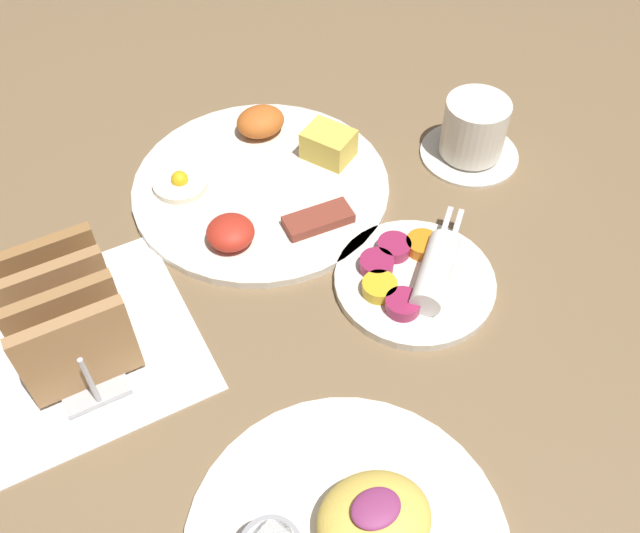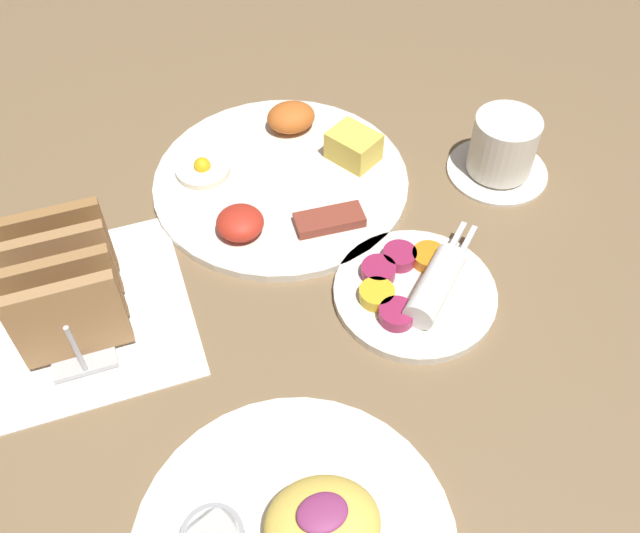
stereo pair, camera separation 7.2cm
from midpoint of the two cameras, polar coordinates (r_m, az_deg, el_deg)
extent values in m
plane|color=brown|center=(0.70, -0.11, -6.45)|extent=(3.00, 3.00, 0.00)
cube|color=white|center=(0.75, -16.20, -4.04)|extent=(0.22, 0.22, 0.00)
cylinder|color=silver|center=(0.84, -0.69, 6.71)|extent=(0.30, 0.30, 0.01)
cube|color=#E5C64C|center=(0.86, 5.14, 9.43)|extent=(0.07, 0.07, 0.04)
ellipsoid|color=#C66023|center=(0.90, 0.00, 11.75)|extent=(0.06, 0.05, 0.03)
cylinder|color=#F4EACC|center=(0.85, -6.96, 7.58)|extent=(0.06, 0.06, 0.01)
sphere|color=yellow|center=(0.85, -7.00, 7.88)|extent=(0.02, 0.02, 0.02)
ellipsoid|color=red|center=(0.77, -3.54, 3.42)|extent=(0.05, 0.05, 0.03)
cube|color=brown|center=(0.78, 3.39, 3.60)|extent=(0.08, 0.04, 0.01)
cylinder|color=silver|center=(0.74, 10.36, -2.27)|extent=(0.17, 0.17, 0.01)
cylinder|color=orange|center=(0.76, 11.39, 0.58)|extent=(0.04, 0.04, 0.01)
cylinder|color=#99234C|center=(0.76, 9.10, 0.65)|extent=(0.04, 0.04, 0.01)
cylinder|color=#99234C|center=(0.74, 7.48, -0.53)|extent=(0.04, 0.04, 0.01)
cylinder|color=gold|center=(0.72, 7.43, -2.41)|extent=(0.04, 0.04, 0.01)
cylinder|color=#99234C|center=(0.71, 9.07, -3.97)|extent=(0.04, 0.04, 0.01)
cylinder|color=white|center=(0.72, 12.13, -1.85)|extent=(0.09, 0.09, 0.03)
cube|color=silver|center=(0.77, 13.47, 2.01)|extent=(0.04, 0.04, 0.00)
cube|color=silver|center=(0.77, 14.31, 1.69)|extent=(0.04, 0.04, 0.00)
ellipsoid|color=#EAC651|center=(0.59, 3.92, -20.12)|extent=(0.10, 0.09, 0.04)
ellipsoid|color=#8C3366|center=(0.57, 4.05, -19.33)|extent=(0.04, 0.03, 0.01)
cube|color=#B7B7BC|center=(0.74, -16.28, -3.83)|extent=(0.06, 0.15, 0.01)
cube|color=#A87B4D|center=(0.67, -16.61, -4.39)|extent=(0.10, 0.01, 0.10)
cube|color=#9C6E40|center=(0.69, -16.99, -2.35)|extent=(0.10, 0.01, 0.10)
cube|color=#A37547|center=(0.71, -17.34, -0.42)|extent=(0.10, 0.01, 0.10)
cube|color=olive|center=(0.74, -17.67, 1.39)|extent=(0.10, 0.01, 0.10)
cylinder|color=#B7B7BC|center=(0.67, -16.07, -6.56)|extent=(0.01, 0.01, 0.07)
cylinder|color=#B7B7BC|center=(0.76, -17.63, 1.84)|extent=(0.01, 0.01, 0.07)
cylinder|color=silver|center=(0.89, 16.27, 7.32)|extent=(0.12, 0.12, 0.01)
cylinder|color=silver|center=(0.87, 16.83, 9.20)|extent=(0.08, 0.08, 0.07)
cylinder|color=#381E0F|center=(0.85, 17.28, 10.72)|extent=(0.06, 0.06, 0.01)
camera|label=1|loc=(0.04, -87.13, 3.41)|focal=40.00mm
camera|label=2|loc=(0.04, 92.87, -3.41)|focal=40.00mm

